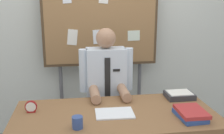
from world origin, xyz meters
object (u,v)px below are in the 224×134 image
at_px(desk, 115,122).
at_px(bulletin_board, 101,19).
at_px(person, 106,98).
at_px(desk_clock, 31,107).
at_px(book_stack, 191,114).
at_px(paper_tray, 179,95).
at_px(open_notebook, 115,113).
at_px(coffee_mug, 77,122).

bearing_deg(desk, bulletin_board, 90.00).
bearing_deg(person, desk_clock, -146.00).
xyz_separation_m(desk, book_stack, (0.58, -0.18, 0.12)).
bearing_deg(bulletin_board, person, -90.01).
distance_m(person, paper_tray, 0.75).
xyz_separation_m(person, book_stack, (0.58, -0.76, 0.13)).
relative_size(desk, paper_tray, 6.49).
xyz_separation_m(bulletin_board, open_notebook, (-0.01, -1.09, -0.69)).
height_order(person, paper_tray, person).
bearing_deg(coffee_mug, desk, 35.41).
xyz_separation_m(bulletin_board, coffee_mug, (-0.32, -1.29, -0.65)).
relative_size(desk, open_notebook, 5.39).
distance_m(open_notebook, paper_tray, 0.73).
distance_m(person, desk_clock, 0.85).
distance_m(desk, desk_clock, 0.72).
height_order(bulletin_board, desk_clock, bulletin_board).
xyz_separation_m(person, open_notebook, (-0.01, -0.61, 0.10)).
height_order(bulletin_board, book_stack, bulletin_board).
bearing_deg(bulletin_board, paper_tray, -50.78).
relative_size(bulletin_board, open_notebook, 6.46).
xyz_separation_m(book_stack, paper_tray, (0.08, 0.43, -0.01)).
bearing_deg(open_notebook, person, 89.23).
bearing_deg(book_stack, paper_tray, 79.20).
relative_size(desk, coffee_mug, 18.45).
xyz_separation_m(coffee_mug, paper_tray, (0.98, 0.48, -0.02)).
xyz_separation_m(open_notebook, desk_clock, (-0.69, 0.14, 0.04)).
relative_size(bulletin_board, paper_tray, 7.78).
height_order(person, bulletin_board, bulletin_board).
xyz_separation_m(desk, desk_clock, (-0.69, 0.12, 0.13)).
relative_size(bulletin_board, book_stack, 7.08).
distance_m(bulletin_board, coffee_mug, 1.48).
height_order(desk_clock, paper_tray, desk_clock).
bearing_deg(book_stack, coffee_mug, -177.03).
xyz_separation_m(bulletin_board, desk_clock, (-0.69, -0.95, -0.65)).
xyz_separation_m(book_stack, open_notebook, (-0.59, 0.16, -0.03)).
height_order(desk, paper_tray, paper_tray).
distance_m(person, coffee_mug, 0.88).
xyz_separation_m(book_stack, desk_clock, (-1.27, 0.30, 0.01)).
bearing_deg(desk, coffee_mug, -144.59).
bearing_deg(book_stack, desk_clock, 166.88).
distance_m(person, open_notebook, 0.62).
bearing_deg(bulletin_board, desk, -90.00).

